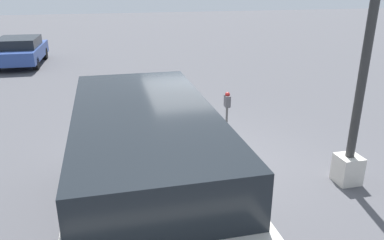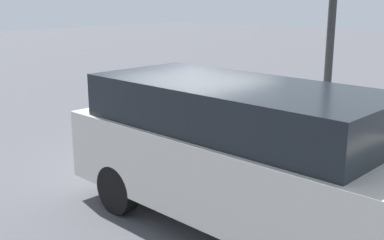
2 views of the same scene
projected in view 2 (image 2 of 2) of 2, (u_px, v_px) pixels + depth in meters
ground_plane at (194, 162)px, 9.48m from camera, size 80.00×80.00×0.00m
parking_meter_near at (195, 104)px, 10.00m from camera, size 0.21×0.12×1.35m
lamp_post at (330, 42)px, 9.55m from camera, size 0.44×0.44×6.78m
parked_van at (239, 150)px, 6.56m from camera, size 5.19×2.02×2.05m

